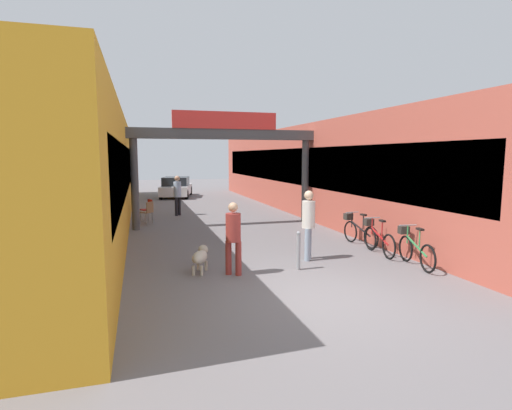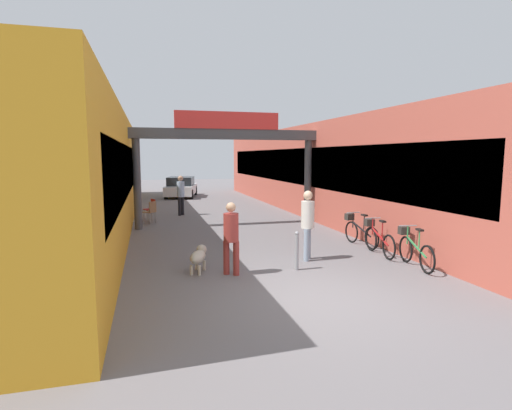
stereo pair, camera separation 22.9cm
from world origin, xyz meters
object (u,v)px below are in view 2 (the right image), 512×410
object	(u,v)px
pedestrian_carrying_crate	(181,193)
bicycle_red_second	(378,239)
pedestrian_with_dog	(231,234)
bicycle_green_nearest	(414,249)
cafe_chair_wood_nearer	(151,210)
cafe_chair_red_farther	(151,207)
bollard_post_metal	(297,250)
dog_on_leash	(199,256)
pedestrian_companion	(308,220)
parked_car_white	(181,187)
bicycle_black_third	(359,231)

from	to	relation	value
pedestrian_carrying_crate	bicycle_red_second	world-z (taller)	pedestrian_carrying_crate
pedestrian_with_dog	bicycle_green_nearest	size ratio (longest dim) A/B	0.99
cafe_chair_wood_nearer	cafe_chair_red_farther	bearing A→B (deg)	88.72
pedestrian_with_dog	cafe_chair_wood_nearer	distance (m)	7.86
bollard_post_metal	dog_on_leash	bearing A→B (deg)	168.41
pedestrian_with_dog	dog_on_leash	bearing A→B (deg)	147.99
dog_on_leash	pedestrian_with_dog	bearing A→B (deg)	-32.01
pedestrian_carrying_crate	cafe_chair_wood_nearer	size ratio (longest dim) A/B	2.03
pedestrian_companion	pedestrian_carrying_crate	bearing A→B (deg)	105.82
pedestrian_companion	bollard_post_metal	xyz separation A→B (m)	(-0.60, -0.79, -0.57)
bicycle_green_nearest	cafe_chair_wood_nearer	xyz separation A→B (m)	(-6.15, 8.16, 0.10)
dog_on_leash	parked_car_white	world-z (taller)	parked_car_white
cafe_chair_wood_nearer	bicycle_red_second	bearing A→B (deg)	-48.76
pedestrian_with_dog	pedestrian_companion	distance (m)	2.30
pedestrian_carrying_crate	dog_on_leash	world-z (taller)	pedestrian_carrying_crate
bollard_post_metal	cafe_chair_wood_nearer	xyz separation A→B (m)	(-3.27, 7.70, 0.07)
pedestrian_with_dog	cafe_chair_wood_nearer	world-z (taller)	pedestrian_with_dog
pedestrian_with_dog	pedestrian_carrying_crate	xyz separation A→B (m)	(-0.35, 9.64, 0.09)
bicycle_green_nearest	bollard_post_metal	world-z (taller)	bicycle_green_nearest
pedestrian_with_dog	cafe_chair_red_farther	size ratio (longest dim) A/B	1.87
bicycle_black_third	parked_car_white	size ratio (longest dim) A/B	0.40
dog_on_leash	bicycle_red_second	size ratio (longest dim) A/B	0.50
bicycle_black_third	bollard_post_metal	size ratio (longest dim) A/B	1.81
pedestrian_companion	parked_car_white	bearing A→B (deg)	96.01
bicycle_red_second	pedestrian_carrying_crate	bearing A→B (deg)	117.75
bicycle_green_nearest	cafe_chair_wood_nearer	size ratio (longest dim) A/B	1.89
bicycle_green_nearest	bollard_post_metal	xyz separation A→B (m)	(-2.88, 0.46, 0.04)
pedestrian_carrying_crate	dog_on_leash	xyz separation A→B (m)	(-0.34, -9.21, -0.67)
bollard_post_metal	cafe_chair_red_farther	size ratio (longest dim) A/B	1.05
pedestrian_with_dog	cafe_chair_red_farther	world-z (taller)	pedestrian_with_dog
dog_on_leash	bollard_post_metal	bearing A→B (deg)	-11.59
pedestrian_carrying_crate	cafe_chair_red_farther	xyz separation A→B (m)	(-1.33, -1.10, -0.50)
pedestrian_companion	pedestrian_carrying_crate	size ratio (longest dim) A/B	1.00
pedestrian_companion	bollard_post_metal	size ratio (longest dim) A/B	1.94
pedestrian_companion	bollard_post_metal	bearing A→B (deg)	-127.18
bicycle_red_second	bollard_post_metal	bearing A→B (deg)	-162.34
pedestrian_with_dog	bicycle_red_second	size ratio (longest dim) A/B	0.99
dog_on_leash	bicycle_green_nearest	bearing A→B (deg)	-10.19
pedestrian_companion	dog_on_leash	size ratio (longest dim) A/B	2.16
cafe_chair_red_farther	pedestrian_carrying_crate	bearing A→B (deg)	39.55
dog_on_leash	bicycle_red_second	world-z (taller)	bicycle_red_second
bicycle_red_second	cafe_chair_wood_nearer	xyz separation A→B (m)	(-5.99, 6.83, 0.10)
pedestrian_with_dog	bicycle_black_third	world-z (taller)	pedestrian_with_dog
bicycle_red_second	cafe_chair_wood_nearer	size ratio (longest dim) A/B	1.90
dog_on_leash	cafe_chair_red_farther	size ratio (longest dim) A/B	0.94
pedestrian_with_dog	dog_on_leash	world-z (taller)	pedestrian_with_dog
pedestrian_companion	dog_on_leash	bearing A→B (deg)	-173.49
pedestrian_with_dog	pedestrian_carrying_crate	bearing A→B (deg)	92.07
pedestrian_companion	pedestrian_carrying_crate	xyz separation A→B (m)	(-2.52, 8.88, -0.00)
bicycle_red_second	bicycle_black_third	size ratio (longest dim) A/B	1.00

